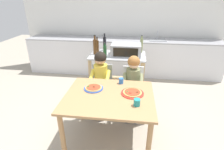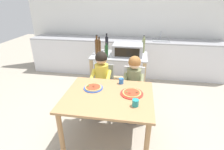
{
  "view_description": "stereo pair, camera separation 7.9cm",
  "coord_description": "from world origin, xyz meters",
  "views": [
    {
      "loc": [
        0.28,
        -1.92,
        1.9
      ],
      "look_at": [
        0.0,
        0.3,
        0.88
      ],
      "focal_mm": 28.29,
      "sensor_mm": 36.0,
      "label": 1
    },
    {
      "loc": [
        0.36,
        -1.91,
        1.9
      ],
      "look_at": [
        0.0,
        0.3,
        0.88
      ],
      "focal_mm": 28.29,
      "sensor_mm": 36.0,
      "label": 2
    }
  ],
  "objects": [
    {
      "name": "kitchen_island_cart",
      "position": [
        -0.01,
        1.21,
        0.59
      ],
      "size": [
        1.03,
        0.61,
        0.88
      ],
      "color": "#B7BABF",
      "rests_on": "ground"
    },
    {
      "name": "pizza_plate_red_rimmed",
      "position": [
        0.29,
        0.08,
        0.74
      ],
      "size": [
        0.3,
        0.3,
        0.03
      ],
      "color": "red",
      "rests_on": "dining_table"
    },
    {
      "name": "bottle_tall_green_wine",
      "position": [
        0.42,
        1.42,
        1.03
      ],
      "size": [
        0.06,
        0.06,
        0.33
      ],
      "color": "olive",
      "rests_on": "kitchen_island_cart"
    },
    {
      "name": "kitchen_counter",
      "position": [
        0.0,
        2.42,
        0.45
      ],
      "size": [
        4.8,
        0.6,
        1.1
      ],
      "color": "silver",
      "rests_on": "ground"
    },
    {
      "name": "dining_table",
      "position": [
        0.0,
        0.0,
        0.63
      ],
      "size": [
        1.13,
        0.93,
        0.73
      ],
      "color": "#AD7F51",
      "rests_on": "ground"
    },
    {
      "name": "pizza_plate_blue_rimmed",
      "position": [
        -0.24,
        0.14,
        0.74
      ],
      "size": [
        0.26,
        0.26,
        0.03
      ],
      "color": "#3356B7",
      "rests_on": "dining_table"
    },
    {
      "name": "bottle_dark_olive_oil",
      "position": [
        -0.42,
        1.35,
        1.0
      ],
      "size": [
        0.06,
        0.06,
        0.29
      ],
      "color": "#4C2D14",
      "rests_on": "kitchen_island_cart"
    },
    {
      "name": "back_wall_tiled",
      "position": [
        0.0,
        2.83,
        1.35
      ],
      "size": [
        5.34,
        0.12,
        2.7
      ],
      "color": "white",
      "rests_on": "ground"
    },
    {
      "name": "dining_chair_left",
      "position": [
        -0.24,
        0.74,
        0.48
      ],
      "size": [
        0.36,
        0.36,
        0.81
      ],
      "color": "gray",
      "rests_on": "ground"
    },
    {
      "name": "toaster_oven",
      "position": [
        0.14,
        1.2,
        0.99
      ],
      "size": [
        0.54,
        0.36,
        0.21
      ],
      "color": "#999BA0",
      "rests_on": "kitchen_island_cart"
    },
    {
      "name": "drinking_cup_teal",
      "position": [
        0.35,
        -0.18,
        0.77
      ],
      "size": [
        0.08,
        0.08,
        0.08
      ],
      "primitive_type": "cylinder",
      "color": "teal",
      "rests_on": "dining_table"
    },
    {
      "name": "drinking_cup_blue",
      "position": [
        0.13,
        0.35,
        0.77
      ],
      "size": [
        0.07,
        0.07,
        0.08
      ],
      "primitive_type": "cylinder",
      "color": "blue",
      "rests_on": "dining_table"
    },
    {
      "name": "dining_chair_right",
      "position": [
        0.29,
        0.72,
        0.48
      ],
      "size": [
        0.36,
        0.36,
        0.81
      ],
      "color": "silver",
      "rests_on": "ground"
    },
    {
      "name": "bottle_brown_beer",
      "position": [
        -0.43,
        1.2,
        1.03
      ],
      "size": [
        0.07,
        0.07,
        0.36
      ],
      "color": "#4C2D14",
      "rests_on": "kitchen_island_cart"
    },
    {
      "name": "ground_plane",
      "position": [
        0.0,
        1.11,
        0.0
      ],
      "size": [
        11.06,
        11.06,
        0.0
      ],
      "primitive_type": "plane",
      "color": "#A89E8C"
    },
    {
      "name": "bottle_slim_sauce",
      "position": [
        -0.22,
        1.05,
        0.99
      ],
      "size": [
        0.06,
        0.06,
        0.27
      ],
      "color": "#1E4723",
      "rests_on": "kitchen_island_cart"
    },
    {
      "name": "bottle_clear_vinegar",
      "position": [
        -0.29,
        1.46,
        1.03
      ],
      "size": [
        0.06,
        0.06,
        0.34
      ],
      "color": "black",
      "rests_on": "kitchen_island_cart"
    },
    {
      "name": "child_in_olive_shirt",
      "position": [
        0.29,
        0.6,
        0.67
      ],
      "size": [
        0.32,
        0.42,
        1.04
      ],
      "color": "#424C6B",
      "rests_on": "ground"
    },
    {
      "name": "child_in_yellow_shirt",
      "position": [
        -0.24,
        0.63,
        0.69
      ],
      "size": [
        0.32,
        0.42,
        1.07
      ],
      "color": "#424C6B",
      "rests_on": "ground"
    }
  ]
}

